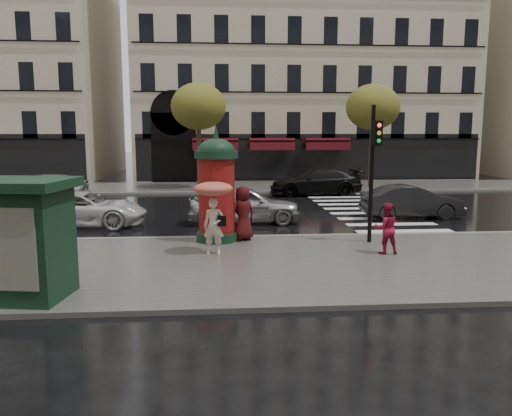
{
  "coord_description": "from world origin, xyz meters",
  "views": [
    {
      "loc": [
        -0.8,
        -13.54,
        3.58
      ],
      "look_at": [
        0.33,
        1.5,
        1.31
      ],
      "focal_mm": 35.0,
      "sensor_mm": 36.0,
      "label": 1
    }
  ],
  "objects": [
    {
      "name": "bldg_far_corner",
      "position": [
        6.0,
        30.0,
        11.31
      ],
      "size": [
        26.0,
        14.0,
        22.9
      ],
      "color": "#B7A88C",
      "rests_on": "ground"
    },
    {
      "name": "car_black",
      "position": [
        4.82,
        15.0,
        0.77
      ],
      "size": [
        5.37,
        2.37,
        1.53
      ],
      "primitive_type": "imported",
      "rotation": [
        0.0,
        0.0,
        -1.53
      ],
      "color": "black",
      "rests_on": "ground"
    },
    {
      "name": "zebra_crossing",
      "position": [
        6.0,
        9.6,
        0.01
      ],
      "size": [
        3.6,
        11.75,
        0.01
      ],
      "primitive_type": "cube",
      "color": "silver",
      "rests_on": "ground"
    },
    {
      "name": "traffic_light",
      "position": [
        4.02,
        1.72,
        2.74
      ],
      "size": [
        0.31,
        0.42,
        4.32
      ],
      "color": "black",
      "rests_on": "near_sidewalk"
    },
    {
      "name": "woman_red",
      "position": [
        4.0,
        0.26,
        0.86
      ],
      "size": [
        0.72,
        0.57,
        1.48
      ],
      "primitive_type": "imported",
      "rotation": [
        0.0,
        0.0,
        3.15
      ],
      "color": "maroon",
      "rests_on": "near_sidewalk"
    },
    {
      "name": "tree_far_left",
      "position": [
        -2.0,
        18.0,
        5.17
      ],
      "size": [
        3.4,
        3.4,
        6.64
      ],
      "color": "#38281C",
      "rests_on": "ground"
    },
    {
      "name": "car_darkgrey",
      "position": [
        7.36,
        6.84,
        0.69
      ],
      "size": [
        4.22,
        1.51,
        1.39
      ],
      "primitive_type": "imported",
      "rotation": [
        0.0,
        0.0,
        1.56
      ],
      "color": "black",
      "rests_on": "ground"
    },
    {
      "name": "man_burgundy",
      "position": [
        -0.03,
        2.4,
        1.0
      ],
      "size": [
        1.03,
        0.92,
        1.77
      ],
      "primitive_type": "imported",
      "rotation": [
        0.0,
        0.0,
        3.66
      ],
      "color": "#430D10",
      "rests_on": "near_sidewalk"
    },
    {
      "name": "tree_far_right",
      "position": [
        9.0,
        18.0,
        5.17
      ],
      "size": [
        3.4,
        3.4,
        6.64
      ],
      "color": "#38281C",
      "rests_on": "ground"
    },
    {
      "name": "near_kerb",
      "position": [
        0.0,
        3.0,
        0.07
      ],
      "size": [
        90.0,
        0.25,
        0.14
      ],
      "primitive_type": "cube",
      "color": "slate",
      "rests_on": "ground"
    },
    {
      "name": "newsstand",
      "position": [
        -4.93,
        -3.0,
        1.42
      ],
      "size": [
        2.34,
        2.06,
        2.52
      ],
      "color": "black",
      "rests_on": "near_sidewalk"
    },
    {
      "name": "near_sidewalk",
      "position": [
        0.0,
        -0.5,
        0.06
      ],
      "size": [
        90.0,
        7.0,
        0.12
      ],
      "primitive_type": "cube",
      "color": "#474744",
      "rests_on": "ground"
    },
    {
      "name": "car_white",
      "position": [
        -6.03,
        5.92,
        0.67
      ],
      "size": [
        4.85,
        2.31,
        1.33
      ],
      "primitive_type": "imported",
      "rotation": [
        0.0,
        0.0,
        1.55
      ],
      "color": "silver",
      "rests_on": "ground"
    },
    {
      "name": "morris_column",
      "position": [
        -0.87,
        2.4,
        1.9
      ],
      "size": [
        1.38,
        1.38,
        3.72
      ],
      "color": "black",
      "rests_on": "near_sidewalk"
    },
    {
      "name": "car_far_silver",
      "position": [
        -9.91,
        12.83,
        0.79
      ],
      "size": [
        4.75,
        2.2,
        1.57
      ],
      "primitive_type": "imported",
      "rotation": [
        0.0,
        0.0,
        -1.5
      ],
      "color": "#ABABB0",
      "rests_on": "ground"
    },
    {
      "name": "far_kerb",
      "position": [
        0.0,
        16.0,
        0.07
      ],
      "size": [
        90.0,
        0.25,
        0.14
      ],
      "primitive_type": "cube",
      "color": "slate",
      "rests_on": "ground"
    },
    {
      "name": "car_silver",
      "position": [
        0.21,
        6.11,
        0.76
      ],
      "size": [
        4.5,
        1.94,
        1.51
      ],
      "primitive_type": "imported",
      "rotation": [
        0.0,
        0.0,
        1.61
      ],
      "color": "#A8A8AD",
      "rests_on": "ground"
    },
    {
      "name": "woman_umbrella",
      "position": [
        -0.95,
        0.59,
        1.54
      ],
      "size": [
        1.12,
        1.12,
        2.16
      ],
      "color": "beige",
      "rests_on": "near_sidewalk"
    },
    {
      "name": "ground",
      "position": [
        0.0,
        0.0,
        0.0
      ],
      "size": [
        160.0,
        160.0,
        0.0
      ],
      "primitive_type": "plane",
      "color": "black",
      "rests_on": "ground"
    },
    {
      "name": "far_sidewalk",
      "position": [
        0.0,
        19.0,
        0.06
      ],
      "size": [
        90.0,
        6.0,
        0.12
      ],
      "primitive_type": "cube",
      "color": "#474744",
      "rests_on": "ground"
    }
  ]
}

